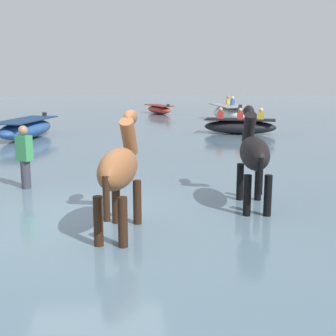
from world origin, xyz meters
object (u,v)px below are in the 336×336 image
person_onlooker_right (25,161)px  boat_distant_east (240,126)px  horse_trailing_black (254,155)px  boat_distant_west (26,129)px  horse_lead_chestnut (120,171)px  boat_mid_outer (159,109)px  boat_near_starboard (230,113)px

person_onlooker_right → boat_distant_east: bearing=52.0°
horse_trailing_black → boat_distant_west: 11.96m
horse_lead_chestnut → boat_mid_outer: horse_lead_chestnut is taller
boat_distant_east → boat_near_starboard: size_ratio=0.78×
boat_distant_east → boat_distant_west: bearing=-176.5°
horse_lead_chestnut → boat_near_starboard: bearing=71.7°
horse_lead_chestnut → person_onlooker_right: horse_lead_chestnut is taller
boat_distant_east → person_onlooker_right: person_onlooker_right is taller
boat_mid_outer → boat_distant_west: size_ratio=0.80×
boat_near_starboard → boat_mid_outer: bearing=121.6°
boat_mid_outer → person_onlooker_right: bearing=-102.1°
boat_mid_outer → boat_distant_east: bearing=-77.0°
boat_near_starboard → boat_distant_west: bearing=-147.3°
boat_distant_east → boat_mid_outer: size_ratio=1.01×
boat_near_starboard → horse_lead_chestnut: bearing=-108.3°
boat_near_starboard → boat_distant_east: bearing=-98.9°
horse_lead_chestnut → boat_mid_outer: bearing=84.3°
horse_trailing_black → boat_distant_east: horse_trailing_black is taller
boat_distant_east → boat_distant_west: boat_distant_east is taller
horse_trailing_black → boat_near_starboard: 16.73m
boat_distant_east → person_onlooker_right: bearing=-128.0°
horse_lead_chestnut → boat_near_starboard: horse_lead_chestnut is taller
horse_trailing_black → boat_distant_west: horse_trailing_black is taller
horse_trailing_black → boat_distant_east: (2.52, 10.73, -0.63)m
horse_trailing_black → person_onlooker_right: (-4.46, 1.78, -0.36)m
horse_lead_chestnut → boat_distant_east: horse_lead_chestnut is taller
boat_distant_east → person_onlooker_right: 11.35m
horse_trailing_black → boat_near_starboard: (3.40, 16.37, -0.51)m
horse_trailing_black → boat_distant_east: bearing=76.8°
boat_mid_outer → person_onlooker_right: size_ratio=1.95×
boat_near_starboard → person_onlooker_right: (-7.86, -14.59, 0.15)m
boat_mid_outer → person_onlooker_right: 20.76m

